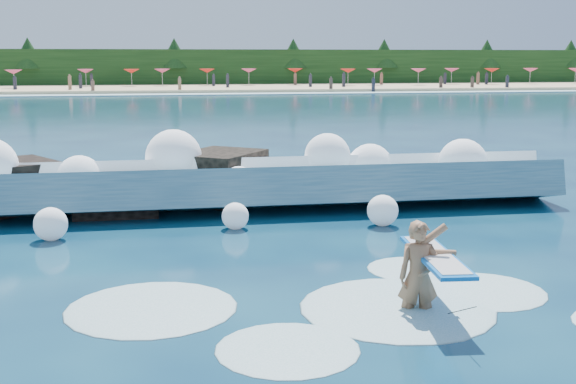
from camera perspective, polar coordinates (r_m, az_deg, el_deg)
name	(u,v)px	position (r m, az deg, el deg)	size (l,w,h in m)	color
ground	(223,283)	(12.69, -5.13, -7.19)	(200.00, 200.00, 0.00)	#082441
beach	(167,88)	(90.13, -9.57, 8.08)	(140.00, 20.00, 0.40)	tan
wet_band	(168,94)	(79.15, -9.47, 7.64)	(140.00, 5.00, 0.08)	silver
treeline	(165,68)	(100.06, -9.68, 9.62)	(140.00, 4.00, 5.00)	black
breaking_wave	(202,187)	(18.82, -6.80, 0.39)	(18.72, 2.88, 1.61)	#336881
rock_cluster	(104,189)	(19.37, -14.34, 0.25)	(8.80, 3.46, 1.59)	black
surfer_with_board	(422,272)	(11.26, 10.58, -6.24)	(1.00, 2.91, 1.73)	#956545
wave_spray	(203,168)	(18.69, -6.70, 1.87)	(15.52, 4.49, 2.03)	white
surf_foam	(347,308)	(11.50, 4.71, -9.09)	(9.07, 5.10, 0.15)	silver
beach_umbrellas	(167,71)	(92.04, -9.56, 9.40)	(111.02, 6.32, 0.50)	red
beachgoers	(179,81)	(87.11, -8.63, 8.63)	(103.48, 14.07, 1.93)	#3F332D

